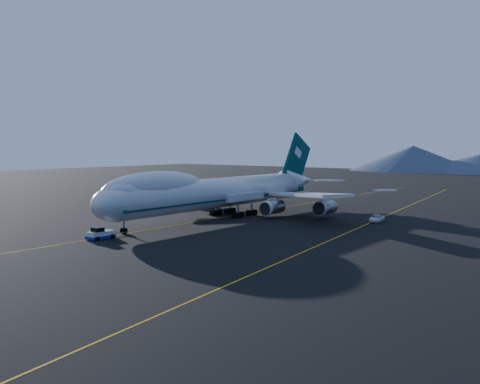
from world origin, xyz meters
The scene contains 6 objects.
ground centered at (0.00, 0.00, 0.00)m, with size 500.00×500.00×0.00m, color black.
taxiway_line_main centered at (0.00, 0.00, 0.01)m, with size 0.25×220.00×0.01m, color orange.
taxiway_line_side centered at (30.00, 10.00, 0.01)m, with size 0.25×200.00×0.01m, color orange.
boeing_747 centered at (0.00, 0.03, 5.81)m, with size 59.62×72.43×19.37m.
pushback_tug centered at (1.08, -32.44, 0.65)m, with size 2.84×4.81×2.07m.
service_van centered at (30.00, 15.81, 0.75)m, with size 2.49×5.40×1.50m, color white.
Camera 1 is at (75.40, -89.12, 15.97)m, focal length 40.00 mm.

